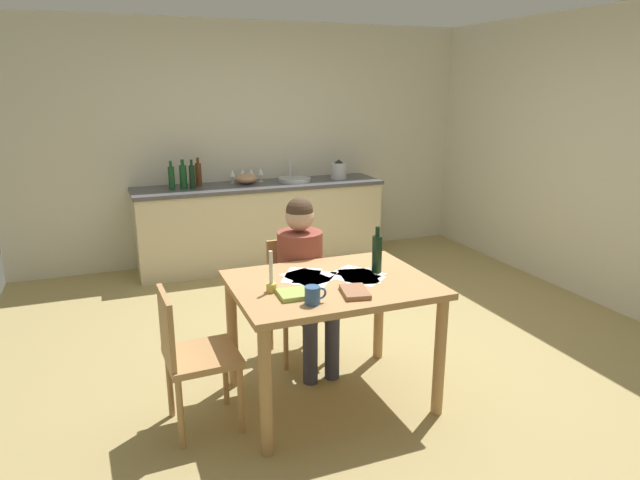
# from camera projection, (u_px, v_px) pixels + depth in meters

# --- Properties ---
(ground_plane) EXTENTS (5.20, 5.20, 0.04)m
(ground_plane) POSITION_uv_depth(u_px,v_px,m) (342.00, 349.00, 4.28)
(ground_plane) COLOR tan
(wall_back) EXTENTS (5.20, 0.12, 2.60)m
(wall_back) POSITION_uv_depth(u_px,v_px,m) (250.00, 143.00, 6.26)
(wall_back) COLOR beige
(wall_back) RESTS_ON ground
(wall_right) EXTENTS (0.12, 5.20, 2.60)m
(wall_right) POSITION_uv_depth(u_px,v_px,m) (618.00, 161.00, 4.84)
(wall_right) COLOR beige
(wall_right) RESTS_ON ground
(kitchen_counter) EXTENTS (2.69, 0.64, 0.90)m
(kitchen_counter) POSITION_uv_depth(u_px,v_px,m) (261.00, 224.00, 6.16)
(kitchen_counter) COLOR beige
(kitchen_counter) RESTS_ON ground
(dining_table) EXTENTS (1.19, 0.91, 0.79)m
(dining_table) POSITION_uv_depth(u_px,v_px,m) (331.00, 300.00, 3.40)
(dining_table) COLOR tan
(dining_table) RESTS_ON ground
(chair_at_table) EXTENTS (0.41, 0.41, 0.85)m
(chair_at_table) POSITION_uv_depth(u_px,v_px,m) (296.00, 292.00, 4.08)
(chair_at_table) COLOR tan
(chair_at_table) RESTS_ON ground
(person_seated) EXTENTS (0.33, 0.60, 1.19)m
(person_seated) POSITION_uv_depth(u_px,v_px,m) (304.00, 272.00, 3.90)
(person_seated) COLOR brown
(person_seated) RESTS_ON ground
(chair_side_empty) EXTENTS (0.42, 0.42, 0.85)m
(chair_side_empty) POSITION_uv_depth(u_px,v_px,m) (191.00, 353.00, 3.16)
(chair_side_empty) COLOR tan
(chair_side_empty) RESTS_ON ground
(coffee_mug) EXTENTS (0.12, 0.09, 0.10)m
(coffee_mug) POSITION_uv_depth(u_px,v_px,m) (313.00, 295.00, 3.01)
(coffee_mug) COLOR #33598C
(coffee_mug) RESTS_ON dining_table
(candlestick) EXTENTS (0.06, 0.06, 0.24)m
(candlestick) POSITION_uv_depth(u_px,v_px,m) (271.00, 281.00, 3.18)
(candlestick) COLOR gold
(candlestick) RESTS_ON dining_table
(book_magazine) EXTENTS (0.17, 0.18, 0.03)m
(book_magazine) POSITION_uv_depth(u_px,v_px,m) (293.00, 294.00, 3.13)
(book_magazine) COLOR #9CAF4E
(book_magazine) RESTS_ON dining_table
(book_cookery) EXTENTS (0.18, 0.24, 0.03)m
(book_cookery) POSITION_uv_depth(u_px,v_px,m) (355.00, 292.00, 3.16)
(book_cookery) COLOR #986544
(book_cookery) RESTS_ON dining_table
(paper_letter) EXTENTS (0.33, 0.36, 0.00)m
(paper_letter) POSITION_uv_depth(u_px,v_px,m) (358.00, 273.00, 3.51)
(paper_letter) COLOR white
(paper_letter) RESTS_ON dining_table
(paper_bill) EXTENTS (0.26, 0.33, 0.00)m
(paper_bill) POSITION_uv_depth(u_px,v_px,m) (359.00, 276.00, 3.45)
(paper_bill) COLOR white
(paper_bill) RESTS_ON dining_table
(paper_envelope) EXTENTS (0.29, 0.35, 0.00)m
(paper_envelope) POSITION_uv_depth(u_px,v_px,m) (307.00, 277.00, 3.44)
(paper_envelope) COLOR white
(paper_envelope) RESTS_ON dining_table
(paper_receipt) EXTENTS (0.35, 0.36, 0.00)m
(paper_receipt) POSITION_uv_depth(u_px,v_px,m) (358.00, 278.00, 3.43)
(paper_receipt) COLOR white
(paper_receipt) RESTS_ON dining_table
(paper_notice) EXTENTS (0.33, 0.36, 0.00)m
(paper_notice) POSITION_uv_depth(u_px,v_px,m) (302.00, 275.00, 3.47)
(paper_notice) COLOR white
(paper_notice) RESTS_ON dining_table
(paper_flyer) EXTENTS (0.35, 0.36, 0.00)m
(paper_flyer) POSITION_uv_depth(u_px,v_px,m) (314.00, 278.00, 3.42)
(paper_flyer) COLOR white
(paper_flyer) RESTS_ON dining_table
(wine_bottle_on_table) EXTENTS (0.06, 0.06, 0.30)m
(wine_bottle_on_table) POSITION_uv_depth(u_px,v_px,m) (377.00, 253.00, 3.49)
(wine_bottle_on_table) COLOR black
(wine_bottle_on_table) RESTS_ON dining_table
(sink_unit) EXTENTS (0.36, 0.36, 0.24)m
(sink_unit) POSITION_uv_depth(u_px,v_px,m) (295.00, 179.00, 6.18)
(sink_unit) COLOR #B2B7BC
(sink_unit) RESTS_ON kitchen_counter
(bottle_oil) EXTENTS (0.06, 0.06, 0.29)m
(bottle_oil) POSITION_uv_depth(u_px,v_px,m) (171.00, 177.00, 5.69)
(bottle_oil) COLOR #194C23
(bottle_oil) RESTS_ON kitchen_counter
(bottle_vinegar) EXTENTS (0.07, 0.07, 0.30)m
(bottle_vinegar) POSITION_uv_depth(u_px,v_px,m) (183.00, 176.00, 5.73)
(bottle_vinegar) COLOR #194C23
(bottle_vinegar) RESTS_ON kitchen_counter
(bottle_wine_red) EXTENTS (0.06, 0.06, 0.30)m
(bottle_wine_red) POSITION_uv_depth(u_px,v_px,m) (192.00, 176.00, 5.73)
(bottle_wine_red) COLOR black
(bottle_wine_red) RESTS_ON kitchen_counter
(bottle_sauce) EXTENTS (0.07, 0.07, 0.30)m
(bottle_sauce) POSITION_uv_depth(u_px,v_px,m) (198.00, 174.00, 5.86)
(bottle_sauce) COLOR #593319
(bottle_sauce) RESTS_ON kitchen_counter
(mixing_bowl) EXTENTS (0.24, 0.24, 0.11)m
(mixing_bowl) POSITION_uv_depth(u_px,v_px,m) (246.00, 179.00, 6.04)
(mixing_bowl) COLOR tan
(mixing_bowl) RESTS_ON kitchen_counter
(stovetop_kettle) EXTENTS (0.18, 0.18, 0.22)m
(stovetop_kettle) POSITION_uv_depth(u_px,v_px,m) (339.00, 170.00, 6.34)
(stovetop_kettle) COLOR #B7BABF
(stovetop_kettle) RESTS_ON kitchen_counter
(wine_glass_near_sink) EXTENTS (0.07, 0.07, 0.15)m
(wine_glass_near_sink) POSITION_uv_depth(u_px,v_px,m) (261.00, 172.00, 6.17)
(wine_glass_near_sink) COLOR silver
(wine_glass_near_sink) RESTS_ON kitchen_counter
(wine_glass_by_kettle) EXTENTS (0.07, 0.07, 0.15)m
(wine_glass_by_kettle) POSITION_uv_depth(u_px,v_px,m) (251.00, 172.00, 6.13)
(wine_glass_by_kettle) COLOR silver
(wine_glass_by_kettle) RESTS_ON kitchen_counter
(wine_glass_back_left) EXTENTS (0.07, 0.07, 0.15)m
(wine_glass_back_left) POSITION_uv_depth(u_px,v_px,m) (243.00, 173.00, 6.09)
(wine_glass_back_left) COLOR silver
(wine_glass_back_left) RESTS_ON kitchen_counter
(wine_glass_back_right) EXTENTS (0.07, 0.07, 0.15)m
(wine_glass_back_right) POSITION_uv_depth(u_px,v_px,m) (232.00, 173.00, 6.06)
(wine_glass_back_right) COLOR silver
(wine_glass_back_right) RESTS_ON kitchen_counter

